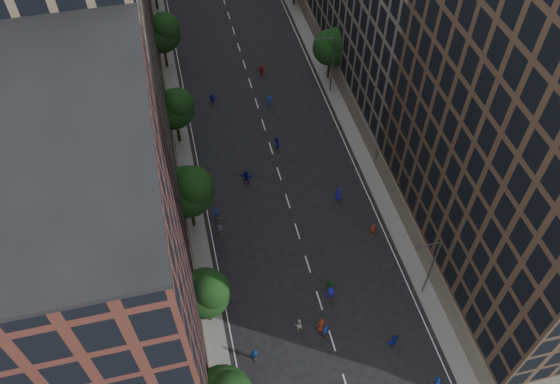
# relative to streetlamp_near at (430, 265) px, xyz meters

# --- Properties ---
(ground) EXTENTS (240.00, 240.00, 0.00)m
(ground) POSITION_rel_streetlamp_near_xyz_m (-10.37, 28.00, -5.17)
(ground) COLOR black
(ground) RESTS_ON ground
(sidewalk_left) EXTENTS (4.00, 105.00, 0.15)m
(sidewalk_left) POSITION_rel_streetlamp_near_xyz_m (-22.37, 35.50, -5.09)
(sidewalk_left) COLOR slate
(sidewalk_left) RESTS_ON ground
(sidewalk_right) EXTENTS (4.00, 105.00, 0.15)m
(sidewalk_right) POSITION_rel_streetlamp_near_xyz_m (1.63, 35.50, -5.09)
(sidewalk_right) COLOR slate
(sidewalk_right) RESTS_ON ground
(bldg_left_a) EXTENTS (14.00, 22.00, 30.00)m
(bldg_left_a) POSITION_rel_streetlamp_near_xyz_m (-29.37, -1.00, 9.83)
(bldg_left_a) COLOR #592B22
(bldg_left_a) RESTS_ON ground
(bldg_left_b) EXTENTS (14.00, 26.00, 34.00)m
(bldg_left_b) POSITION_rel_streetlamp_near_xyz_m (-29.37, 23.00, 11.83)
(bldg_left_b) COLOR #7F6A53
(bldg_left_b) RESTS_ON ground
(bldg_right_a) EXTENTS (14.00, 30.00, 36.00)m
(bldg_right_a) POSITION_rel_streetlamp_near_xyz_m (8.63, 3.00, 12.83)
(bldg_right_a) COLOR #4D3729
(bldg_right_a) RESTS_ON ground
(tree_left_1) EXTENTS (4.80, 4.80, 8.21)m
(tree_left_1) POSITION_rel_streetlamp_near_xyz_m (-21.39, 1.86, 0.38)
(tree_left_1) COLOR black
(tree_left_1) RESTS_ON ground
(tree_left_2) EXTENTS (5.60, 5.60, 9.45)m
(tree_left_2) POSITION_rel_streetlamp_near_xyz_m (-21.36, 13.83, 1.19)
(tree_left_2) COLOR black
(tree_left_2) RESTS_ON ground
(tree_left_3) EXTENTS (5.00, 5.00, 8.58)m
(tree_left_3) POSITION_rel_streetlamp_near_xyz_m (-21.38, 27.85, 0.65)
(tree_left_3) COLOR black
(tree_left_3) RESTS_ON ground
(tree_left_4) EXTENTS (5.40, 5.40, 9.08)m
(tree_left_4) POSITION_rel_streetlamp_near_xyz_m (-21.37, 43.84, 0.93)
(tree_left_4) COLOR black
(tree_left_4) RESTS_ON ground
(tree_right_a) EXTENTS (5.00, 5.00, 8.39)m
(tree_right_a) POSITION_rel_streetlamp_near_xyz_m (1.02, 35.85, 0.46)
(tree_right_a) COLOR black
(tree_right_a) RESTS_ON ground
(streetlamp_near) EXTENTS (2.64, 0.22, 9.06)m
(streetlamp_near) POSITION_rel_streetlamp_near_xyz_m (0.00, 0.00, 0.00)
(streetlamp_near) COLOR #595B60
(streetlamp_near) RESTS_ON ground
(streetlamp_far) EXTENTS (2.64, 0.22, 9.06)m
(streetlamp_far) POSITION_rel_streetlamp_near_xyz_m (0.00, 33.00, 0.00)
(streetlamp_far) COLOR #595B60
(streetlamp_far) RESTS_ON ground
(skater_1) EXTENTS (0.71, 0.59, 1.68)m
(skater_1) POSITION_rel_streetlamp_near_xyz_m (-10.88, -2.22, -4.33)
(skater_1) COLOR #123299
(skater_1) RESTS_ON ground
(skater_2) EXTENTS (1.04, 0.93, 1.79)m
(skater_2) POSITION_rel_streetlamp_near_xyz_m (-2.58, -9.42, -4.27)
(skater_2) COLOR #163BB4
(skater_2) RESTS_ON ground
(skater_3) EXTENTS (1.14, 0.73, 1.68)m
(skater_3) POSITION_rel_streetlamp_near_xyz_m (-9.24, 1.58, -4.33)
(skater_3) COLOR #1B14A7
(skater_3) RESTS_ON ground
(skater_4) EXTENTS (0.97, 0.51, 1.57)m
(skater_4) POSITION_rel_streetlamp_near_xyz_m (-18.04, -2.97, -4.38)
(skater_4) COLOR #134DA0
(skater_4) RESTS_ON ground
(skater_5) EXTENTS (1.58, 1.02, 1.63)m
(skater_5) POSITION_rel_streetlamp_near_xyz_m (-4.85, -4.76, -4.35)
(skater_5) COLOR #131B9F
(skater_5) RESTS_ON ground
(skater_6) EXTENTS (1.06, 0.82, 1.94)m
(skater_6) POSITION_rel_streetlamp_near_xyz_m (-11.11, -1.67, -4.20)
(skater_6) COLOR maroon
(skater_6) RESTS_ON ground
(skater_7) EXTENTS (0.65, 0.50, 1.60)m
(skater_7) POSITION_rel_streetlamp_near_xyz_m (-2.30, 8.21, -4.37)
(skater_7) COLOR #9E2B1A
(skater_7) RESTS_ON ground
(skater_8) EXTENTS (0.79, 0.62, 1.61)m
(skater_8) POSITION_rel_streetlamp_near_xyz_m (-13.25, -0.99, -4.36)
(skater_8) COLOR white
(skater_8) RESTS_ON ground
(skater_9) EXTENTS (1.09, 0.69, 1.62)m
(skater_9) POSITION_rel_streetlamp_near_xyz_m (-18.87, 12.03, -4.36)
(skater_9) COLOR #3E3E43
(skater_9) RESTS_ON ground
(skater_10) EXTENTS (1.16, 0.72, 1.84)m
(skater_10) POSITION_rel_streetlamp_near_xyz_m (-8.96, 2.51, -4.25)
(skater_10) COLOR #206B2E
(skater_10) RESTS_ON ground
(skater_11) EXTENTS (1.88, 1.20, 1.94)m
(skater_11) POSITION_rel_streetlamp_near_xyz_m (-14.52, 18.94, -4.20)
(skater_11) COLOR #121998
(skater_11) RESTS_ON ground
(skater_12) EXTENTS (1.00, 0.78, 1.80)m
(skater_12) POSITION_rel_streetlamp_near_xyz_m (-4.52, 13.92, -4.27)
(skater_12) COLOR #1A139F
(skater_12) RESTS_ON ground
(skater_13) EXTENTS (0.67, 0.54, 1.58)m
(skater_13) POSITION_rel_streetlamp_near_xyz_m (-18.87, 14.52, -4.38)
(skater_13) COLOR #1643B9
(skater_13) RESTS_ON ground
(skater_14) EXTENTS (1.09, 0.97, 1.87)m
(skater_14) POSITION_rel_streetlamp_near_xyz_m (-9.74, 23.79, -4.23)
(skater_14) COLOR #131B9E
(skater_14) RESTS_ON ground
(skater_15) EXTENTS (1.27, 1.00, 1.72)m
(skater_15) POSITION_rel_streetlamp_near_xyz_m (-8.82, 31.93, -4.31)
(skater_15) COLOR #173ABA
(skater_15) RESTS_ON ground
(skater_16) EXTENTS (1.11, 0.51, 1.84)m
(skater_16) POSITION_rel_streetlamp_near_xyz_m (-16.28, 34.07, -4.25)
(skater_16) COLOR #1721BB
(skater_16) RESTS_ON ground
(skater_17) EXTENTS (1.67, 0.68, 1.75)m
(skater_17) POSITION_rel_streetlamp_near_xyz_m (-8.44, 38.86, -4.29)
(skater_17) COLOR #A41B21
(skater_17) RESTS_ON ground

